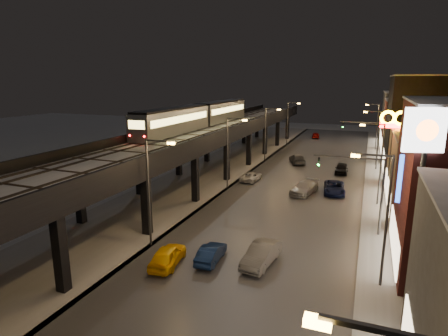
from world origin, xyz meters
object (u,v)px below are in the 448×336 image
(car_far_white, at_px, (316,135))
(car_onc_silver, at_px, (261,255))
(sign_citgo, at_px, (424,155))
(car_taxi, at_px, (168,256))
(car_onc_white, at_px, (304,188))
(car_onc_dark, at_px, (334,188))
(car_mid_dark, at_px, (297,159))
(car_mid_silver, at_px, (251,177))
(car_onc_red, at_px, (342,169))
(car_near_white, at_px, (211,254))
(subway_train, at_px, (201,115))

(car_far_white, xyz_separation_m, car_onc_silver, (4.90, -65.13, 0.07))
(sign_citgo, bearing_deg, car_taxi, -175.39)
(car_onc_white, xyz_separation_m, sign_citgo, (9.70, -20.41, 8.54))
(car_onc_silver, relative_size, car_onc_dark, 0.89)
(car_taxi, height_order, car_mid_dark, car_mid_dark)
(car_mid_silver, xyz_separation_m, car_onc_red, (11.17, 8.67, 0.14))
(car_onc_silver, bearing_deg, car_onc_white, 96.23)
(car_far_white, bearing_deg, sign_citgo, 94.68)
(car_far_white, bearing_deg, car_near_white, 83.31)
(car_far_white, distance_m, car_onc_silver, 65.32)
(car_far_white, distance_m, sign_citgo, 68.56)
(subway_train, bearing_deg, car_onc_red, 11.38)
(sign_citgo, bearing_deg, car_onc_dark, 106.21)
(subway_train, xyz_separation_m, car_onc_silver, (17.25, -27.05, -7.52))
(car_near_white, bearing_deg, car_onc_silver, -169.38)
(car_taxi, relative_size, car_onc_white, 0.85)
(car_taxi, relative_size, car_near_white, 1.12)
(car_mid_dark, distance_m, sign_citgo, 40.46)
(car_near_white, height_order, car_mid_dark, car_mid_dark)
(car_taxi, relative_size, car_far_white, 1.05)
(car_mid_silver, height_order, car_far_white, car_far_white)
(car_onc_white, bearing_deg, car_onc_red, 88.70)
(car_far_white, distance_m, car_onc_dark, 45.38)
(car_mid_dark, height_order, car_onc_white, car_mid_dark)
(car_far_white, bearing_deg, subway_train, 64.28)
(car_taxi, relative_size, car_onc_red, 0.99)
(car_mid_dark, distance_m, car_onc_red, 8.67)
(car_onc_silver, bearing_deg, car_far_white, 100.67)
(car_near_white, xyz_separation_m, sign_citgo, (13.42, -0.38, 8.64))
(subway_train, relative_size, car_onc_silver, 7.29)
(car_onc_silver, height_order, sign_citgo, sign_citgo)
(sign_citgo, bearing_deg, subway_train, 133.61)
(car_mid_dark, height_order, car_onc_red, car_mid_dark)
(car_mid_silver, xyz_separation_m, sign_citgo, (17.45, -23.84, 8.67))
(car_near_white, relative_size, car_onc_red, 0.88)
(car_far_white, height_order, car_onc_silver, car_onc_silver)
(car_onc_dark, bearing_deg, car_taxi, -119.30)
(car_mid_dark, distance_m, car_onc_white, 17.18)
(subway_train, distance_m, car_onc_dark, 22.95)
(car_near_white, bearing_deg, car_onc_dark, -111.54)
(subway_train, xyz_separation_m, sign_citgo, (27.00, -28.34, 0.98))
(car_mid_dark, bearing_deg, car_onc_red, 128.34)
(car_far_white, distance_m, car_onc_red, 34.93)
(car_taxi, xyz_separation_m, car_onc_silver, (6.44, 2.60, 0.03))
(car_taxi, relative_size, car_mid_dark, 0.83)
(car_taxi, bearing_deg, car_onc_white, -114.91)
(car_near_white, bearing_deg, subway_train, -67.35)
(car_onc_silver, distance_m, sign_citgo, 13.00)
(car_mid_silver, height_order, car_mid_dark, car_mid_dark)
(subway_train, relative_size, car_taxi, 7.84)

